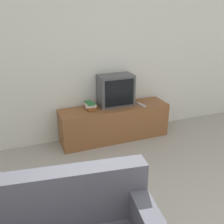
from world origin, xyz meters
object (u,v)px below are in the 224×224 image
Objects in this scene: book_stack at (90,106)px; remote_on_stand at (141,105)px; tv_stand at (114,123)px; television at (116,90)px.

book_stack is 1.11× the size of remote_on_stand.
tv_stand is at bearing -7.41° from book_stack.
television is at bearing 54.83° from tv_stand.
book_stack is 0.79m from remote_on_stand.
book_stack is (-0.37, 0.05, 0.32)m from tv_stand.
television reaches higher than remote_on_stand.
book_stack is at bearing -177.21° from television.
book_stack reaches higher than tv_stand.
tv_stand is 8.49× the size of remote_on_stand.
television is 0.46m from book_stack.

